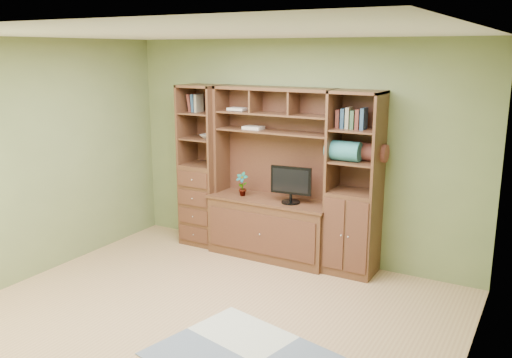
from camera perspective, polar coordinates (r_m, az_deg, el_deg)
The scene contains 10 objects.
room at distance 4.79m, azimuth -5.87°, elevation -0.72°, with size 4.60×4.10×2.64m.
center_hutch at distance 6.41m, azimuth 1.51°, elevation 0.42°, with size 1.54×0.53×2.05m, color #512F1C.
left_tower at distance 6.96m, azimuth -5.63°, elevation 1.39°, with size 0.50×0.45×2.05m, color #512F1C.
right_tower at distance 6.05m, azimuth 10.30°, elevation -0.58°, with size 0.55×0.45×2.05m, color #512F1C.
monitor at distance 6.25m, azimuth 3.71°, elevation 0.10°, with size 0.49×0.22×0.60m, color black.
orchid at distance 6.59m, azimuth -1.48°, elevation -0.54°, with size 0.15×0.10×0.29m, color #9E5435.
magazines at distance 6.52m, azimuth -0.27°, elevation 5.42°, with size 0.23×0.17×0.04m, color beige.
bowl at distance 6.83m, azimuth -5.06°, elevation 4.51°, with size 0.19×0.19×0.05m, color beige.
blanket_teal at distance 5.96m, azimuth 9.19°, elevation 2.94°, with size 0.38×0.22×0.22m, color #2D7477.
blanket_red at distance 6.00m, azimuth 12.02°, elevation 2.77°, with size 0.35×0.19×0.19m, color brown.
Camera 1 is at (2.70, -3.78, 2.46)m, focal length 38.00 mm.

